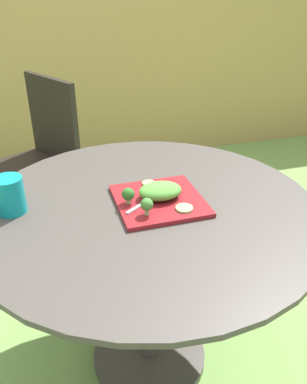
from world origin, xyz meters
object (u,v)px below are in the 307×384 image
Objects in this scene: salad_plate at (159,200)px; patio_chair at (39,151)px; drinking_glass at (10,197)px; fork at (147,201)px.

patio_chair is at bearing 108.87° from salad_plate.
patio_chair is 0.99m from drinking_glass.
fork is (0.40, -0.09, -0.03)m from drinking_glass.
fork is at bearing -12.34° from drinking_glass.
drinking_glass is 0.83× the size of fork.
salad_plate is (0.35, -1.03, 0.20)m from patio_chair.
patio_chair is 6.57× the size of fork.
fork is at bearing -73.47° from patio_chair.
patio_chair is 1.10m from fork.
salad_plate is at bearing -9.72° from drinking_glass.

